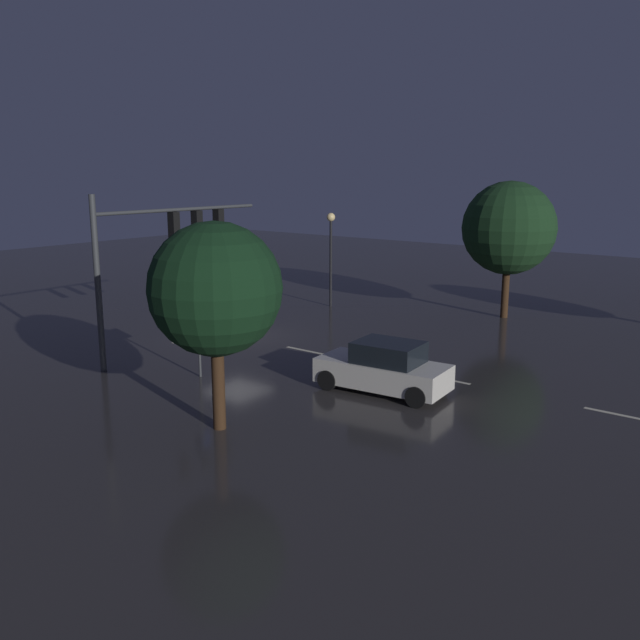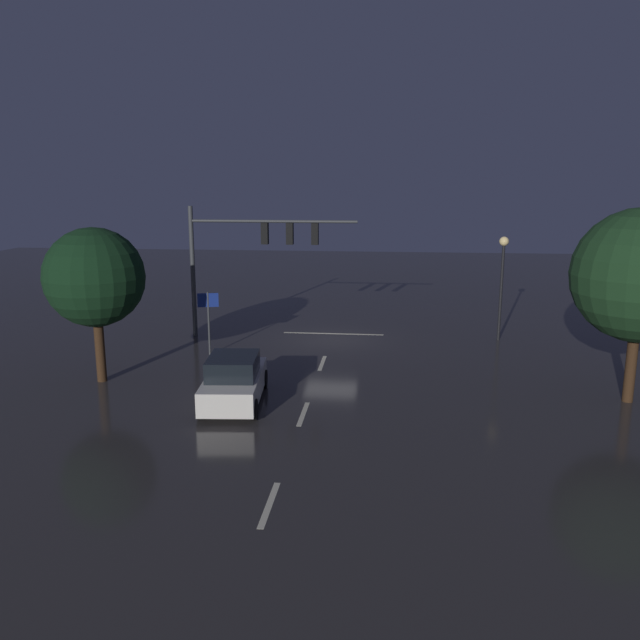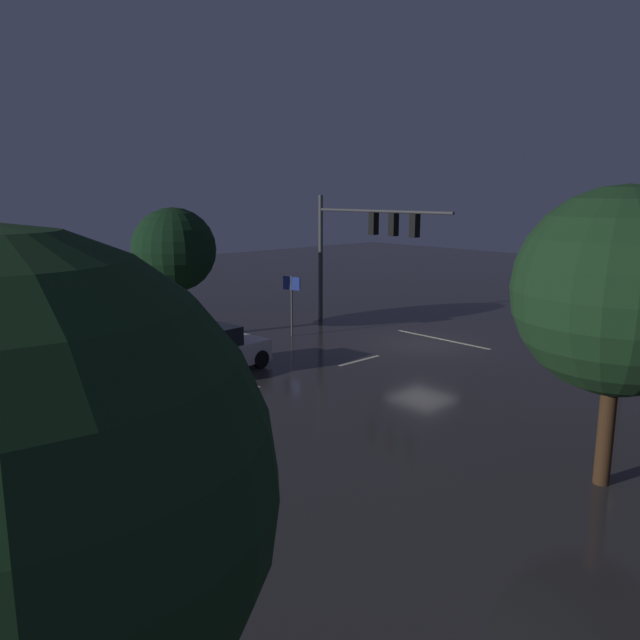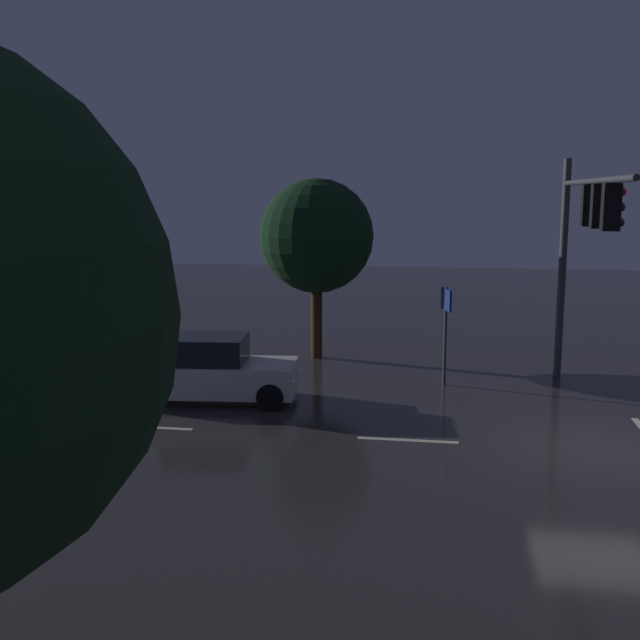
# 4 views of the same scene
# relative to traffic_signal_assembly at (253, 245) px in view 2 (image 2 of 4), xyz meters

# --- Properties ---
(ground_plane) EXTENTS (80.00, 80.00, 0.00)m
(ground_plane) POSITION_rel_traffic_signal_assembly_xyz_m (-3.75, 0.13, -4.49)
(ground_plane) COLOR #2D2B2B
(traffic_signal_assembly) EXTENTS (8.02, 0.47, 6.31)m
(traffic_signal_assembly) POSITION_rel_traffic_signal_assembly_xyz_m (0.00, 0.00, 0.00)
(traffic_signal_assembly) COLOR #383A3D
(traffic_signal_assembly) RESTS_ON ground_plane
(lane_dash_far) EXTENTS (0.16, 2.20, 0.01)m
(lane_dash_far) POSITION_rel_traffic_signal_assembly_xyz_m (-3.75, 4.13, -4.49)
(lane_dash_far) COLOR beige
(lane_dash_far) RESTS_ON ground_plane
(lane_dash_mid) EXTENTS (0.16, 2.20, 0.01)m
(lane_dash_mid) POSITION_rel_traffic_signal_assembly_xyz_m (-3.75, 10.13, -4.49)
(lane_dash_mid) COLOR beige
(lane_dash_mid) RESTS_ON ground_plane
(lane_dash_near) EXTENTS (0.16, 2.20, 0.01)m
(lane_dash_near) POSITION_rel_traffic_signal_assembly_xyz_m (-3.75, 16.13, -4.49)
(lane_dash_near) COLOR beige
(lane_dash_near) RESTS_ON ground_plane
(stop_bar) EXTENTS (5.00, 0.16, 0.01)m
(stop_bar) POSITION_rel_traffic_signal_assembly_xyz_m (-3.75, -1.18, -4.49)
(stop_bar) COLOR beige
(stop_bar) RESTS_ON ground_plane
(car_approaching) EXTENTS (2.25, 4.49, 1.70)m
(car_approaching) POSITION_rel_traffic_signal_assembly_xyz_m (-1.27, 9.33, -3.69)
(car_approaching) COLOR silver
(car_approaching) RESTS_ON ground_plane
(street_lamp_left_kerb) EXTENTS (0.44, 0.44, 4.94)m
(street_lamp_left_kerb) POSITION_rel_traffic_signal_assembly_xyz_m (-11.74, -0.77, -1.02)
(street_lamp_left_kerb) COLOR black
(street_lamp_left_kerb) RESTS_ON ground_plane
(route_sign) EXTENTS (0.88, 0.29, 2.79)m
(route_sign) POSITION_rel_traffic_signal_assembly_xyz_m (1.29, 3.33, -2.48)
(route_sign) COLOR #383A3D
(route_sign) RESTS_ON ground_plane
(tree_right_near) EXTENTS (3.67, 3.67, 5.83)m
(tree_right_near) POSITION_rel_traffic_signal_assembly_xyz_m (4.33, 7.46, -0.52)
(tree_right_near) COLOR #382314
(tree_right_near) RESTS_ON ground_plane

